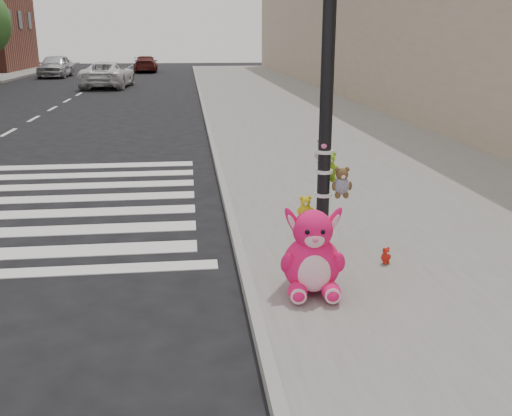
{
  "coord_description": "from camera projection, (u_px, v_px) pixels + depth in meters",
  "views": [
    {
      "loc": [
        0.94,
        -4.98,
        2.8
      ],
      "look_at": [
        1.74,
        1.77,
        0.75
      ],
      "focal_mm": 40.0,
      "sensor_mm": 36.0,
      "label": 1
    }
  ],
  "objects": [
    {
      "name": "signal_pole",
      "position": [
        327.0,
        120.0,
        6.93
      ],
      "size": [
        0.67,
        0.49,
        4.0
      ],
      "color": "black",
      "rests_on": "sidewalk_near"
    },
    {
      "name": "car_maroon_near",
      "position": [
        146.0,
        64.0,
        46.18
      ],
      "size": [
        1.93,
        4.5,
        1.29
      ],
      "primitive_type": "imported",
      "rotation": [
        0.0,
        0.0,
        3.17
      ],
      "color": "#551B18",
      "rests_on": "ground"
    },
    {
      "name": "ground",
      "position": [
        97.0,
        342.0,
        5.44
      ],
      "size": [
        120.0,
        120.0,
        0.0
      ],
      "primitive_type": "plane",
      "color": "black",
      "rests_on": "ground"
    },
    {
      "name": "pink_bunny",
      "position": [
        312.0,
        258.0,
        6.08
      ],
      "size": [
        0.69,
        0.76,
        0.98
      ],
      "rotation": [
        0.0,
        0.0,
        -0.09
      ],
      "color": "#FF1565",
      "rests_on": "sidewalk_near"
    },
    {
      "name": "car_white_near",
      "position": [
        108.0,
        75.0,
        32.29
      ],
      "size": [
        2.77,
        5.34,
        1.44
      ],
      "primitive_type": "imported",
      "rotation": [
        0.0,
        0.0,
        3.06
      ],
      "color": "silver",
      "rests_on": "ground"
    },
    {
      "name": "car_silver_deep",
      "position": [
        55.0,
        66.0,
        40.37
      ],
      "size": [
        1.95,
        4.67,
        1.58
      ],
      "primitive_type": "imported",
      "rotation": [
        0.0,
        0.0,
        -0.02
      ],
      "color": "silver",
      "rests_on": "ground"
    },
    {
      "name": "red_teddy",
      "position": [
        386.0,
        256.0,
        6.93
      ],
      "size": [
        0.17,
        0.15,
        0.21
      ],
      "primitive_type": null,
      "rotation": [
        0.0,
        0.0,
        0.36
      ],
      "color": "red",
      "rests_on": "sidewalk_near"
    },
    {
      "name": "curb_edge",
      "position": [
        212.0,
        144.0,
        15.1
      ],
      "size": [
        0.12,
        80.0,
        0.15
      ],
      "primitive_type": "cube",
      "color": "gray",
      "rests_on": "ground"
    },
    {
      "name": "sidewalk_near",
      "position": [
        339.0,
        141.0,
        15.49
      ],
      "size": [
        7.0,
        80.0,
        0.14
      ],
      "primitive_type": "cube",
      "color": "slate",
      "rests_on": "ground"
    }
  ]
}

